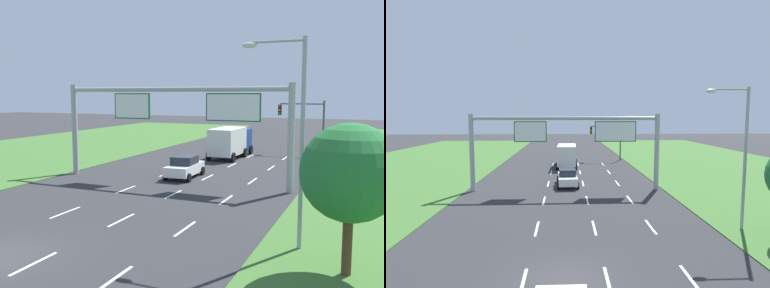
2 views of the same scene
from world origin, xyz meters
The scene contains 9 objects.
ground_plane centered at (0.00, 0.00, 0.00)m, with size 200.00×200.00×0.00m, color #2D2D30.
lane_dashes_inner_left centered at (-1.75, 6.00, 0.00)m, with size 0.14×50.40×0.01m.
lane_dashes_inner_right centered at (1.75, 6.00, 0.00)m, with size 0.14×50.40×0.01m.
lane_dashes_slip centered at (5.25, 6.00, 0.00)m, with size 0.14×50.40×0.01m.
car_lead_silver centered at (0.17, 17.25, 0.83)m, with size 2.20×4.18×1.65m.
box_truck centered at (0.17, 28.42, 1.63)m, with size 2.79×7.12×2.98m.
sign_gantry centered at (0.32, 15.32, 4.89)m, with size 17.24×0.44×7.00m.
traffic_light_mast centered at (6.46, 33.69, 3.87)m, with size 4.76×0.49×5.60m.
street_lamp centered at (10.22, 5.36, 5.08)m, with size 2.61×0.32×8.50m.
Camera 2 is at (0.03, -11.69, 6.84)m, focal length 28.00 mm.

